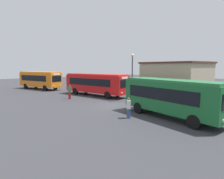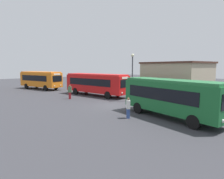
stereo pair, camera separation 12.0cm
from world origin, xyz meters
The scene contains 11 objects.
ground_plane centered at (0.00, 0.00, 0.00)m, with size 114.99×114.99×0.00m, color #38383D.
bus_orange centered at (-20.30, -1.30, 1.88)m, with size 9.47×5.35×3.29m.
bus_red centered at (-7.20, 2.56, 1.83)m, with size 10.59×4.83×3.18m.
bus_green centered at (6.94, 0.69, 1.84)m, with size 9.02×2.68×3.20m.
person_left centered at (-6.75, -1.82, 0.99)m, with size 0.48×0.53×1.87m.
person_center centered at (4.87, -2.13, 0.91)m, with size 0.50×0.44×1.73m.
person_right centered at (5.26, 3.14, 0.89)m, with size 0.47×0.54×1.70m.
hedge_row centered at (0.00, 12.36, 0.90)m, with size 69.50×1.12×1.80m, color #255129.
depot_building centered at (-4.35, 18.15, 2.54)m, with size 10.95×8.28×5.06m.
traffic_cone centered at (0.81, 4.67, 0.30)m, with size 0.36×0.36×0.60m, color orange.
lamppost centered at (-0.57, 3.50, 3.58)m, with size 0.36×0.36×5.76m.
Camera 1 is at (16.17, -12.70, 4.26)m, focal length 30.67 mm.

